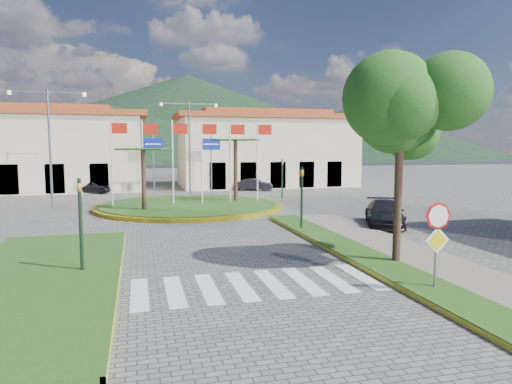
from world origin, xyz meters
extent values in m
plane|color=#585653|center=(0.00, 0.00, 0.00)|extent=(160.00, 160.00, 0.00)
cube|color=gray|center=(6.00, 2.00, 0.07)|extent=(4.00, 28.00, 0.15)
cube|color=#274D16|center=(4.80, 2.00, 0.09)|extent=(1.60, 28.00, 0.18)
cube|color=#274D16|center=(-6.50, 6.00, 0.09)|extent=(5.00, 14.00, 0.18)
cube|color=silver|center=(0.00, 4.00, 0.01)|extent=(8.00, 3.00, 0.01)
cylinder|color=yellow|center=(0.00, 22.00, 0.12)|extent=(12.70, 12.70, 0.24)
cylinder|color=#274D16|center=(0.00, 22.00, 0.15)|extent=(12.00, 12.00, 0.30)
cylinder|color=black|center=(-3.00, 20.00, 2.02)|extent=(0.28, 0.28, 4.05)
cylinder|color=black|center=(3.50, 23.00, 2.34)|extent=(0.28, 0.28, 4.68)
cylinder|color=silver|center=(-5.00, 22.50, 3.00)|extent=(0.10, 0.10, 6.00)
cube|color=#B41A0B|center=(-4.45, 22.50, 5.40)|extent=(1.00, 0.03, 0.70)
cylinder|color=silver|center=(-3.00, 22.50, 3.00)|extent=(0.10, 0.10, 6.00)
cube|color=#B41A0B|center=(-2.45, 22.50, 5.40)|extent=(1.00, 0.03, 0.70)
cylinder|color=silver|center=(-1.00, 22.50, 3.00)|extent=(0.10, 0.10, 6.00)
cube|color=#B41A0B|center=(-0.45, 22.50, 5.40)|extent=(1.00, 0.03, 0.70)
cylinder|color=silver|center=(1.00, 22.50, 3.00)|extent=(0.10, 0.10, 6.00)
cube|color=#B41A0B|center=(1.55, 22.50, 5.40)|extent=(1.00, 0.03, 0.70)
cylinder|color=silver|center=(3.00, 22.50, 3.00)|extent=(0.10, 0.10, 6.00)
cube|color=#B41A0B|center=(3.55, 22.50, 5.40)|extent=(1.00, 0.03, 0.70)
cylinder|color=silver|center=(5.00, 22.50, 3.00)|extent=(0.10, 0.10, 6.00)
cube|color=#B41A0B|center=(5.55, 22.50, 5.40)|extent=(1.00, 0.03, 0.70)
cylinder|color=slate|center=(4.90, 2.00, 1.25)|extent=(0.07, 0.07, 2.50)
cylinder|color=red|center=(4.90, 1.95, 2.25)|extent=(0.80, 0.03, 0.80)
cube|color=yellow|center=(4.90, 1.94, 1.55)|extent=(0.78, 0.03, 0.78)
cylinder|color=black|center=(5.50, 5.00, 2.20)|extent=(0.28, 0.28, 4.40)
ellipsoid|color=#1E5115|center=(5.50, 5.00, 5.20)|extent=(3.60, 3.60, 3.20)
cylinder|color=black|center=(-5.20, 6.50, 1.60)|extent=(0.12, 0.12, 3.20)
imported|color=#C38812|center=(-5.20, 6.50, 2.60)|extent=(0.15, 0.18, 0.90)
cylinder|color=black|center=(4.50, 12.00, 1.60)|extent=(0.12, 0.12, 3.20)
imported|color=#C38812|center=(4.50, 12.00, 2.60)|extent=(0.15, 0.18, 0.90)
cylinder|color=black|center=(8.00, 26.00, 1.60)|extent=(0.12, 0.12, 3.20)
imported|color=#C38812|center=(8.00, 26.00, 2.60)|extent=(0.18, 0.15, 0.90)
cylinder|color=slate|center=(-2.00, 31.00, 2.60)|extent=(0.12, 0.12, 5.20)
cube|color=#0F20A4|center=(-2.00, 30.94, 4.40)|extent=(1.60, 0.05, 1.00)
cylinder|color=slate|center=(3.00, 31.00, 2.60)|extent=(0.12, 0.12, 5.20)
cube|color=#0F20A4|center=(3.00, 30.94, 4.40)|extent=(1.60, 0.05, 1.00)
cylinder|color=slate|center=(1.00, 30.00, 4.00)|extent=(0.16, 0.16, 8.00)
cube|color=slate|center=(-0.20, 30.00, 7.80)|extent=(2.40, 0.08, 0.08)
cube|color=slate|center=(2.20, 30.00, 7.80)|extent=(2.40, 0.08, 0.08)
cylinder|color=slate|center=(-9.00, 24.00, 4.00)|extent=(0.16, 0.16, 8.00)
cube|color=slate|center=(-10.20, 24.00, 7.80)|extent=(2.40, 0.08, 0.08)
cube|color=slate|center=(-7.80, 24.00, 7.80)|extent=(2.40, 0.08, 0.08)
cube|color=beige|center=(-14.00, 38.00, 3.50)|extent=(22.00, 9.00, 7.00)
cube|color=#97371D|center=(-14.00, 38.00, 7.25)|extent=(23.32, 9.54, 0.50)
cube|color=#97371D|center=(-14.00, 38.00, 7.75)|extent=(16.50, 4.95, 0.60)
cube|color=beige|center=(10.00, 38.00, 3.50)|extent=(18.00, 9.00, 7.00)
cube|color=#97371D|center=(10.00, 38.00, 7.25)|extent=(19.08, 9.54, 0.50)
cube|color=#97371D|center=(10.00, 38.00, 7.75)|extent=(13.50, 4.95, 0.60)
cone|color=black|center=(15.00, 160.00, 15.00)|extent=(180.00, 180.00, 30.00)
cone|color=black|center=(70.00, 135.00, 9.00)|extent=(120.00, 120.00, 18.00)
cone|color=black|center=(-10.00, 130.00, 8.00)|extent=(110.00, 110.00, 16.00)
imported|color=#B8B9BB|center=(-11.38, 36.30, 0.69)|extent=(5.20, 2.95, 1.37)
imported|color=black|center=(-7.44, 33.97, 0.61)|extent=(3.85, 2.47, 1.22)
imported|color=black|center=(7.44, 32.87, 0.58)|extent=(3.70, 2.45, 1.15)
imported|color=black|center=(9.33, 12.35, 0.67)|extent=(3.63, 4.95, 1.33)
camera|label=1|loc=(-3.37, -9.16, 4.23)|focal=32.00mm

